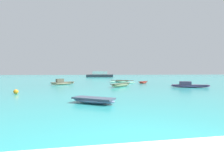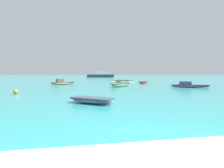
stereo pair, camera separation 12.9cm
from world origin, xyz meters
name	(u,v)px [view 1 (the left image)]	position (x,y,z in m)	size (l,w,h in m)	color
moored_boat_0	(121,85)	(2.85, 16.50, 0.23)	(3.00, 3.15, 0.41)	gray
moored_boat_1	(93,100)	(-0.91, 6.52, 0.17)	(2.45, 2.07, 0.30)	slate
moored_boat_2	(122,82)	(4.70, 23.89, 0.18)	(3.71, 4.18, 0.39)	#83BC9E
moored_boat_3	(189,85)	(9.80, 14.33, 0.23)	(3.97, 1.99, 0.65)	#7B558D
moored_boat_4	(143,82)	(7.36, 21.68, 0.18)	(2.06, 2.10, 0.32)	red
moored_boat_5	(62,83)	(-3.93, 20.88, 0.28)	(3.07, 2.40, 0.80)	tan
mooring_buoy_0	(16,92)	(-6.30, 11.44, 0.17)	(0.35, 0.35, 0.35)	orange
distant_ferry	(100,75)	(4.65, 56.68, 0.81)	(9.01, 1.98, 1.98)	#2D333D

